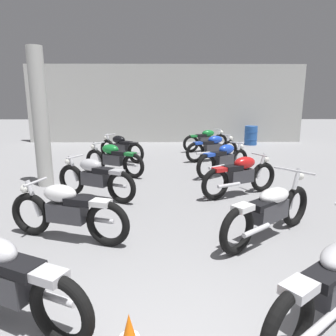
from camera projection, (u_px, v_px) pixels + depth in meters
back_wall at (166, 104)px, 14.56m from camera, size 12.98×0.24×3.60m
support_pillar at (40, 119)px, 7.13m from camera, size 0.36×0.36×3.20m
motorcycle_left_row_0 at (4, 279)px, 2.79m from camera, size 1.83×0.93×0.88m
motorcycle_left_row_1 at (67, 211)px, 4.49m from camera, size 1.91×0.73×0.88m
motorcycle_left_row_2 at (95, 177)px, 6.38m from camera, size 1.81×0.99×0.88m
motorcycle_left_row_3 at (113, 159)px, 8.36m from camera, size 1.77×1.07×0.88m
motorcycle_left_row_4 at (121, 147)px, 10.31m from camera, size 1.65×1.26×0.88m
motorcycle_right_row_1 at (270, 210)px, 4.56m from camera, size 1.76×1.44×0.97m
motorcycle_right_row_2 at (241, 175)px, 6.60m from camera, size 1.81×0.97×0.88m
motorcycle_right_row_3 at (224, 159)px, 8.34m from camera, size 1.64×1.27×0.88m
motorcycle_right_row_4 at (213, 147)px, 10.30m from camera, size 1.87×0.84×0.88m
motorcycle_right_row_5 at (206, 140)px, 12.18m from camera, size 1.88×0.82×0.88m
oil_drum at (251, 135)px, 13.91m from camera, size 0.59×0.59×0.85m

